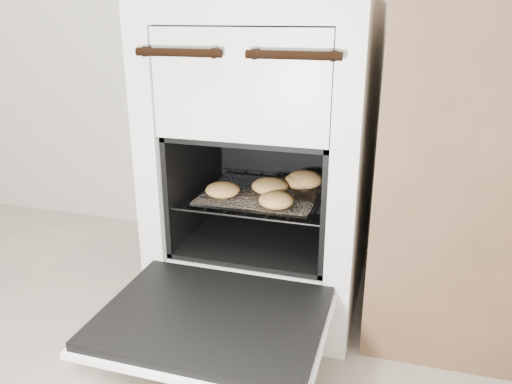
# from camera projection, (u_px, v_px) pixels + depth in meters

# --- Properties ---
(stove) EXTENTS (0.61, 0.68, 0.93)m
(stove) POSITION_uv_depth(u_px,v_px,m) (269.00, 162.00, 1.58)
(stove) COLOR silver
(stove) RESTS_ON ground
(oven_door) EXTENTS (0.55, 0.43, 0.04)m
(oven_door) POSITION_uv_depth(u_px,v_px,m) (212.00, 319.00, 1.20)
(oven_door) COLOR black
(oven_door) RESTS_ON stove
(oven_rack) EXTENTS (0.44, 0.43, 0.01)m
(oven_rack) POSITION_uv_depth(u_px,v_px,m) (264.00, 193.00, 1.55)
(oven_rack) COLOR black
(oven_rack) RESTS_ON stove
(foil_sheet) EXTENTS (0.34, 0.30, 0.01)m
(foil_sheet) POSITION_uv_depth(u_px,v_px,m) (262.00, 193.00, 1.53)
(foil_sheet) COLOR white
(foil_sheet) RESTS_ON oven_rack
(baked_rolls) EXTENTS (0.35, 0.33, 0.05)m
(baked_rolls) POSITION_uv_depth(u_px,v_px,m) (275.00, 186.00, 1.51)
(baked_rolls) COLOR #E0B059
(baked_rolls) RESTS_ON foil_sheet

